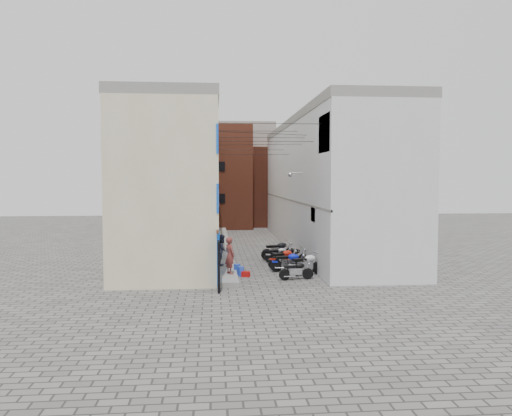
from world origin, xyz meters
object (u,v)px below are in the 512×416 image
object	(u,v)px
motorcycle_f	(279,254)
motorcycle_d	(284,257)
person_a	(230,255)
motorcycle_a	(296,270)
motorcycle_c	(289,261)
motorcycle_g	(278,249)
motorcycle_e	(292,255)
water_jug_near	(241,271)
motorcycle_b	(306,263)
red_crate	(246,274)
water_jug_far	(237,269)
person_b	(222,250)

from	to	relation	value
motorcycle_f	motorcycle_d	bearing A→B (deg)	-5.62
motorcycle_d	motorcycle_f	distance (m)	1.87
person_a	motorcycle_d	bearing A→B (deg)	-74.79
motorcycle_a	motorcycle_c	size ratio (longest dim) A/B	0.86
motorcycle_g	person_a	distance (m)	6.33
motorcycle_a	motorcycle_d	bearing A→B (deg)	174.24
motorcycle_f	motorcycle_g	world-z (taller)	motorcycle_g
motorcycle_c	motorcycle_e	distance (m)	2.28
motorcycle_a	water_jug_near	world-z (taller)	motorcycle_a
motorcycle_b	red_crate	xyz separation A→B (m)	(-3.05, -0.06, -0.49)
water_jug_far	motorcycle_b	bearing A→B (deg)	-9.39
motorcycle_d	motorcycle_c	bearing A→B (deg)	-20.88
red_crate	motorcycle_f	bearing A→B (deg)	62.00
motorcycle_a	person_b	world-z (taller)	person_b
motorcycle_a	motorcycle_d	size ratio (longest dim) A/B	0.86
motorcycle_g	motorcycle_c	bearing A→B (deg)	-13.70
person_a	water_jug_near	size ratio (longest dim) A/B	3.81
water_jug_far	motorcycle_c	bearing A→B (deg)	9.70
motorcycle_a	motorcycle_f	world-z (taller)	motorcycle_f
motorcycle_f	water_jug_near	bearing A→B (deg)	-38.12
motorcycle_g	water_jug_far	distance (m)	5.19
motorcycle_e	motorcycle_b	bearing A→B (deg)	0.15
motorcycle_c	motorcycle_b	bearing A→B (deg)	35.76
motorcycle_e	person_b	world-z (taller)	person_b
motorcycle_b	water_jug_far	distance (m)	3.52
motorcycle_c	motorcycle_g	world-z (taller)	motorcycle_g
motorcycle_c	motorcycle_g	bearing A→B (deg)	-177.22
person_b	water_jug_near	size ratio (longest dim) A/B	3.54
motorcycle_d	motorcycle_f	world-z (taller)	motorcycle_d
motorcycle_d	person_b	world-z (taller)	person_b
motorcycle_b	motorcycle_f	distance (m)	4.18
motorcycle_a	motorcycle_g	size ratio (longest dim) A/B	0.79
motorcycle_f	motorcycle_b	bearing A→B (deg)	4.96
water_jug_far	motorcycle_e	bearing A→B (deg)	39.56
motorcycle_c	motorcycle_f	distance (m)	3.06
motorcycle_c	person_a	xyz separation A→B (m)	(-3.15, -1.54, 0.57)
motorcycle_e	motorcycle_g	xyz separation A→B (m)	(-0.57, 1.73, 0.08)
motorcycle_a	water_jug_near	distance (m)	2.85
motorcycle_a	motorcycle_c	world-z (taller)	motorcycle_c
red_crate	water_jug_far	bearing A→B (deg)	122.48
water_jug_far	red_crate	world-z (taller)	water_jug_far
person_a	motorcycle_c	bearing A→B (deg)	-90.51
water_jug_far	red_crate	xyz separation A→B (m)	(0.40, -0.63, -0.13)
motorcycle_f	water_jug_near	world-z (taller)	motorcycle_f
motorcycle_g	person_b	size ratio (longest dim) A/B	1.29
motorcycle_g	person_b	world-z (taller)	person_b
motorcycle_f	person_b	size ratio (longest dim) A/B	1.04
motorcycle_a	motorcycle_e	distance (m)	4.31
motorcycle_f	person_a	xyz separation A→B (m)	(-3.02, -4.60, 0.65)
motorcycle_c	water_jug_near	distance (m)	2.76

